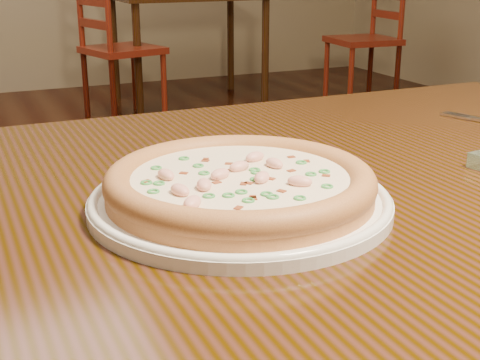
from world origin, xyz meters
name	(u,v)px	position (x,y,z in m)	size (l,w,h in m)	color
hero_table	(315,257)	(0.34, -0.19, 0.65)	(1.20, 0.80, 0.75)	black
plate	(240,200)	(0.22, -0.24, 0.76)	(0.30, 0.30, 0.02)	white
pizza	(240,183)	(0.22, -0.24, 0.78)	(0.27, 0.27, 0.03)	#CA8843
bg_table_right	(187,7)	(1.56, 3.62, 0.65)	(1.00, 0.70, 0.75)	black
chair_c	(115,49)	(0.96, 3.30, 0.44)	(0.51, 0.51, 0.95)	#5C1911
chair_d	(370,39)	(2.72, 3.11, 0.44)	(0.45, 0.45, 0.95)	#5C1911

